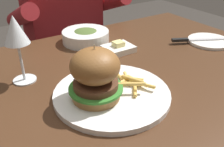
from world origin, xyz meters
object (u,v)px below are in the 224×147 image
(wine_glass, at_px, (16,33))
(butter_dish, at_px, (118,48))
(soup_bowl, at_px, (86,36))
(diner_person, at_px, (66,46))
(burger_sandwich, at_px, (95,74))
(bread_plate, at_px, (209,41))
(table_knife, at_px, (196,39))
(main_plate, at_px, (112,94))

(wine_glass, xyz_separation_m, butter_dish, (0.32, 0.02, -0.13))
(soup_bowl, bearing_deg, diner_person, 79.05)
(burger_sandwich, relative_size, soup_bowl, 0.78)
(bread_plate, height_order, table_knife, table_knife)
(burger_sandwich, bearing_deg, table_knife, 13.61)
(burger_sandwich, bearing_deg, diner_person, 72.66)
(wine_glass, bearing_deg, soup_bowl, 29.85)
(main_plate, distance_m, soup_bowl, 0.37)
(main_plate, height_order, bread_plate, main_plate)
(table_knife, bearing_deg, burger_sandwich, -166.39)
(burger_sandwich, height_order, soup_bowl, burger_sandwich)
(wine_glass, bearing_deg, butter_dish, 3.43)
(main_plate, relative_size, bread_plate, 1.86)
(table_knife, height_order, diner_person, diner_person)
(burger_sandwich, distance_m, diner_person, 0.82)
(main_plate, relative_size, table_knife, 1.37)
(bread_plate, distance_m, butter_dish, 0.35)
(butter_dish, height_order, diner_person, diner_person)
(main_plate, xyz_separation_m, burger_sandwich, (-0.04, 0.00, 0.07))
(burger_sandwich, xyz_separation_m, table_knife, (0.49, 0.12, -0.06))
(soup_bowl, height_order, diner_person, diner_person)
(diner_person, bearing_deg, soup_bowl, -100.95)
(burger_sandwich, xyz_separation_m, diner_person, (0.23, 0.75, -0.25))
(main_plate, distance_m, diner_person, 0.79)
(burger_sandwich, distance_m, butter_dish, 0.30)
(wine_glass, distance_m, bread_plate, 0.67)
(butter_dish, bearing_deg, soup_bowl, 111.16)
(bread_plate, xyz_separation_m, diner_person, (-0.30, 0.65, -0.18))
(main_plate, relative_size, butter_dish, 2.91)
(main_plate, relative_size, wine_glass, 1.58)
(burger_sandwich, bearing_deg, wine_glass, 120.79)
(diner_person, bearing_deg, table_knife, -67.66)
(burger_sandwich, bearing_deg, bread_plate, 10.14)
(bread_plate, bearing_deg, diner_person, 115.04)
(main_plate, distance_m, burger_sandwich, 0.08)
(burger_sandwich, height_order, diner_person, diner_person)
(butter_dish, bearing_deg, main_plate, -127.71)
(butter_dish, xyz_separation_m, diner_person, (0.02, 0.53, -0.19))
(butter_dish, relative_size, diner_person, 0.08)
(bread_plate, distance_m, diner_person, 0.74)
(wine_glass, relative_size, soup_bowl, 1.07)
(butter_dish, distance_m, soup_bowl, 0.15)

